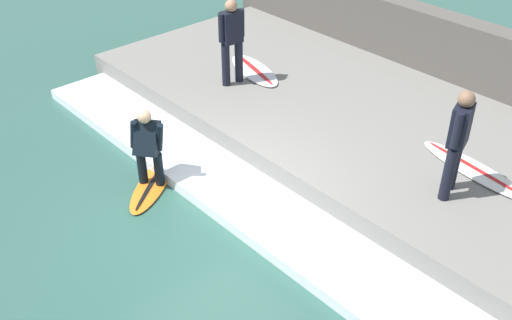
{
  "coord_description": "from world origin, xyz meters",
  "views": [
    {
      "loc": [
        -4.25,
        -5.48,
        5.69
      ],
      "look_at": [
        0.74,
        0.0,
        0.7
      ],
      "focal_mm": 42.0,
      "sensor_mm": 36.0,
      "label": 1
    }
  ],
  "objects_px": {
    "surfer_waiting_near": "(458,138)",
    "surfer_riding": "(148,144)",
    "surfboard_waiting_near": "(475,170)",
    "surfboard_waiting_far": "(254,70)",
    "surfer_waiting_far": "(232,38)",
    "surfboard_riding": "(152,184)"
  },
  "relations": [
    {
      "from": "surfer_riding",
      "to": "surfboard_waiting_far",
      "type": "bearing_deg",
      "value": 20.49
    },
    {
      "from": "surfer_waiting_near",
      "to": "surfer_waiting_far",
      "type": "bearing_deg",
      "value": 89.85
    },
    {
      "from": "surfer_riding",
      "to": "surfer_waiting_far",
      "type": "relative_size",
      "value": 0.81
    },
    {
      "from": "surfer_waiting_near",
      "to": "surfer_riding",
      "type": "bearing_deg",
      "value": 126.8
    },
    {
      "from": "surfer_riding",
      "to": "surfer_waiting_near",
      "type": "xyz_separation_m",
      "value": [
        2.68,
        -3.58,
        0.63
      ]
    },
    {
      "from": "surfer_riding",
      "to": "surfboard_waiting_near",
      "type": "distance_m",
      "value": 4.98
    },
    {
      "from": "surfboard_waiting_far",
      "to": "surfboard_riding",
      "type": "bearing_deg",
      "value": -159.51
    },
    {
      "from": "surfer_riding",
      "to": "surfer_waiting_far",
      "type": "distance_m",
      "value": 3.0
    },
    {
      "from": "surfboard_waiting_near",
      "to": "surfer_riding",
      "type": "bearing_deg",
      "value": 134.07
    },
    {
      "from": "surfer_riding",
      "to": "surfer_waiting_near",
      "type": "height_order",
      "value": "surfer_waiting_near"
    },
    {
      "from": "surfboard_waiting_far",
      "to": "surfboard_waiting_near",
      "type": "bearing_deg",
      "value": -88.45
    },
    {
      "from": "surfer_waiting_far",
      "to": "surfboard_waiting_far",
      "type": "distance_m",
      "value": 1.09
    },
    {
      "from": "surfer_riding",
      "to": "surfboard_waiting_near",
      "type": "xyz_separation_m",
      "value": [
        3.46,
        -3.57,
        -0.26
      ]
    },
    {
      "from": "surfboard_riding",
      "to": "surfer_waiting_near",
      "type": "relative_size",
      "value": 0.96
    },
    {
      "from": "surfboard_waiting_near",
      "to": "surfboard_waiting_far",
      "type": "distance_m",
      "value": 4.82
    },
    {
      "from": "surfboard_riding",
      "to": "surfboard_waiting_near",
      "type": "bearing_deg",
      "value": -45.93
    },
    {
      "from": "surfer_waiting_near",
      "to": "surfboard_waiting_near",
      "type": "relative_size",
      "value": 0.82
    },
    {
      "from": "surfer_waiting_near",
      "to": "surfboard_waiting_far",
      "type": "distance_m",
      "value": 4.95
    },
    {
      "from": "surfboard_riding",
      "to": "surfer_waiting_near",
      "type": "height_order",
      "value": "surfer_waiting_near"
    },
    {
      "from": "surfer_riding",
      "to": "surfboard_waiting_far",
      "type": "height_order",
      "value": "surfer_riding"
    },
    {
      "from": "surfer_waiting_near",
      "to": "surfboard_waiting_far",
      "type": "relative_size",
      "value": 0.93
    },
    {
      "from": "surfer_waiting_far",
      "to": "surfer_riding",
      "type": "bearing_deg",
      "value": -156.77
    }
  ]
}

